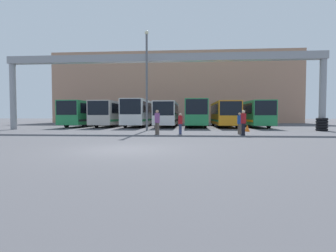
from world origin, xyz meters
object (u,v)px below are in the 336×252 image
Objects in this scene: pedestrian_mid_left at (240,123)px; tire_stack at (322,124)px; bus_slot_5 at (224,113)px; bus_slot_6 at (253,113)px; traffic_cone at (247,128)px; pedestrian_near_right at (243,122)px; bus_slot_3 at (167,113)px; bus_slot_1 at (113,113)px; lamp_post at (147,77)px; bus_slot_0 at (85,112)px; pedestrian_far_center at (180,123)px; pedestrian_near_left at (157,122)px; bus_slot_2 at (139,112)px; bus_slot_4 at (195,112)px.

tire_stack is at bearing -81.30° from pedestrian_mid_left.
bus_slot_5 is 3.56m from bus_slot_6.
bus_slot_5 is at bearing 95.04° from traffic_cone.
bus_slot_6 is 14.76m from pedestrian_near_right.
bus_slot_3 is 0.98× the size of bus_slot_6.
lamp_post reaches higher than bus_slot_1.
bus_slot_3 reaches higher than bus_slot_5.
pedestrian_far_center is at bearing -45.09° from bus_slot_0.
pedestrian_near_left is at bearing -60.53° from pedestrian_near_right.
bus_slot_3 is 16.94m from tire_stack.
pedestrian_far_center is (-4.51, 1.11, -0.10)m from pedestrian_near_right.
bus_slot_0 is at bearing -178.66° from bus_slot_3.
pedestrian_far_center is at bearing -66.09° from bus_slot_2.
pedestrian_near_left is at bearing -158.68° from tire_stack.
bus_slot_4 reaches higher than pedestrian_near_left.
bus_slot_4 reaches higher than bus_slot_3.
pedestrian_near_right reaches higher than pedestrian_far_center.
traffic_cone is (0.80, -9.08, -1.44)m from bus_slot_5.
bus_slot_6 is (21.20, 0.37, -0.04)m from bus_slot_0.
bus_slot_5 is 14.89m from pedestrian_near_left.
pedestrian_near_left reaches higher than tire_stack.
bus_slot_0 is 1.01× the size of bus_slot_2.
traffic_cone is at bearing -44.40° from pedestrian_far_center.
traffic_cone is at bearing -84.96° from bus_slot_5.
bus_slot_0 reaches higher than bus_slot_6.
bus_slot_2 is (3.53, -0.74, 0.10)m from bus_slot_1.
tire_stack is (12.86, 5.03, -0.26)m from pedestrian_far_center.
pedestrian_near_right is at bearing -53.64° from bus_slot_2.
bus_slot_2 reaches higher than bus_slot_5.
bus_slot_2 is 17.09m from pedestrian_near_right.
bus_slot_3 is 3.63m from bus_slot_4.
pedestrian_mid_left is at bearing -111.38° from traffic_cone.
lamp_post is (-11.81, -8.78, 3.24)m from bus_slot_6.
bus_slot_3 reaches higher than tire_stack.
tire_stack is (8.34, 6.14, -0.36)m from pedestrian_near_right.
pedestrian_mid_left is (13.64, -13.16, -0.91)m from bus_slot_1.
traffic_cone is 10.26m from lamp_post.
bus_slot_2 reaches higher than bus_slot_0.
bus_slot_1 is 6.34× the size of pedestrian_near_left.
bus_slot_3 is at bearing -121.29° from pedestrian_near_right.
bus_slot_4 is at bearing 118.58° from pedestrian_near_left.
bus_slot_3 is 5.99× the size of pedestrian_near_right.
pedestrian_near_right is 0.19× the size of lamp_post.
bus_slot_6 is at bearing 118.26° from tire_stack.
bus_slot_3 is at bearing -166.86° from bus_slot_4.
pedestrian_mid_left is (-0.01, 1.33, -0.08)m from pedestrian_near_right.
bus_slot_6 is at bearing 36.63° from lamp_post.
lamp_post is (-8.28, -8.32, 3.27)m from bus_slot_5.
lamp_post reaches higher than tire_stack.
bus_slot_0 reaches higher than pedestrian_near_right.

